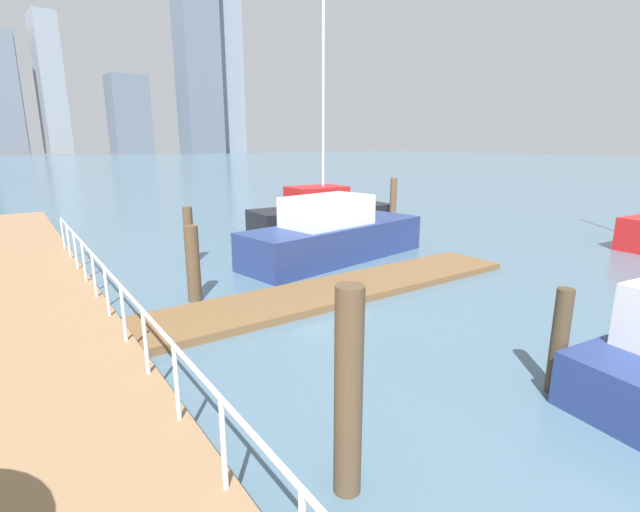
% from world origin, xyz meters
% --- Properties ---
extents(ground_plane, '(300.00, 300.00, 0.00)m').
position_xyz_m(ground_plane, '(0.00, 20.00, 0.00)').
color(ground_plane, slate).
extents(floating_dock, '(11.54, 2.00, 0.18)m').
position_xyz_m(floating_dock, '(2.27, 11.52, 0.09)').
color(floating_dock, brown).
rests_on(floating_dock, ground_plane).
extents(boardwalk_railing, '(0.06, 25.50, 1.08)m').
position_xyz_m(boardwalk_railing, '(-3.15, 6.89, 1.23)').
color(boardwalk_railing, white).
rests_on(boardwalk_railing, boardwalk).
extents(dock_piling_0, '(0.31, 0.31, 1.90)m').
position_xyz_m(dock_piling_0, '(0.19, 16.75, 0.95)').
color(dock_piling_0, brown).
rests_on(dock_piling_0, ground_plane).
extents(dock_piling_1, '(0.26, 0.26, 1.74)m').
position_xyz_m(dock_piling_1, '(2.26, 5.58, 0.87)').
color(dock_piling_1, '#473826').
rests_on(dock_piling_1, ground_plane).
extents(dock_piling_2, '(0.29, 0.29, 2.41)m').
position_xyz_m(dock_piling_2, '(9.50, 16.98, 1.21)').
color(dock_piling_2, brown).
rests_on(dock_piling_2, ground_plane).
extents(dock_piling_3, '(0.32, 0.32, 2.48)m').
position_xyz_m(dock_piling_3, '(-1.83, 5.77, 1.24)').
color(dock_piling_3, brown).
rests_on(dock_piling_3, ground_plane).
extents(dock_piling_4, '(0.35, 0.35, 1.93)m').
position_xyz_m(dock_piling_4, '(-0.97, 13.14, 0.97)').
color(dock_piling_4, brown).
rests_on(dock_piling_4, ground_plane).
extents(moored_boat_0, '(7.20, 3.22, 2.19)m').
position_xyz_m(moored_boat_0, '(4.46, 14.57, 0.84)').
color(moored_boat_0, navy).
rests_on(moored_boat_0, ground_plane).
extents(moored_boat_2, '(6.75, 2.42, 9.98)m').
position_xyz_m(moored_boat_2, '(7.14, 19.11, 0.78)').
color(moored_boat_2, black).
rests_on(moored_boat_2, ground_plane).
extents(skyline_tower_2, '(8.01, 12.01, 44.05)m').
position_xyz_m(skyline_tower_2, '(13.47, 184.21, 22.03)').
color(skyline_tower_2, '#8C939E').
rests_on(skyline_tower_2, ground_plane).
extents(skyline_tower_3, '(12.60, 11.34, 25.72)m').
position_xyz_m(skyline_tower_3, '(35.04, 174.21, 12.86)').
color(skyline_tower_3, slate).
rests_on(skyline_tower_3, ground_plane).
extents(skyline_tower_4, '(13.58, 11.29, 67.38)m').
position_xyz_m(skyline_tower_4, '(56.39, 163.19, 33.69)').
color(skyline_tower_4, slate).
rests_on(skyline_tower_4, ground_plane).
extents(skyline_tower_5, '(12.70, 11.90, 76.00)m').
position_xyz_m(skyline_tower_5, '(67.87, 168.45, 38.00)').
color(skyline_tower_5, gray).
rests_on(skyline_tower_5, ground_plane).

